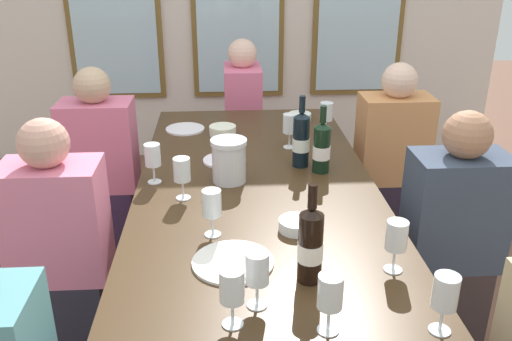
# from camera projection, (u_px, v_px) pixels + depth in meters

# --- Properties ---
(dining_table) EXTENTS (1.02, 2.56, 0.74)m
(dining_table) POSITION_uv_depth(u_px,v_px,m) (260.00, 219.00, 2.20)
(dining_table) COLOR #3E2A17
(dining_table) RESTS_ON ground
(white_plate_0) EXTENTS (0.27, 0.27, 0.01)m
(white_plate_0) POSITION_uv_depth(u_px,v_px,m) (233.00, 262.00, 1.78)
(white_plate_0) COLOR white
(white_plate_0) RESTS_ON dining_table
(white_plate_1) EXTENTS (0.20, 0.20, 0.01)m
(white_plate_1) POSITION_uv_depth(u_px,v_px,m) (225.00, 160.00, 2.59)
(white_plate_1) COLOR white
(white_plate_1) RESTS_ON dining_table
(white_plate_2) EXTENTS (0.21, 0.21, 0.01)m
(white_plate_2) POSITION_uv_depth(u_px,v_px,m) (185.00, 129.00, 3.01)
(white_plate_2) COLOR white
(white_plate_2) RESTS_ON dining_table
(metal_pitcher) EXTENTS (0.16, 0.16, 0.19)m
(metal_pitcher) POSITION_uv_depth(u_px,v_px,m) (229.00, 160.00, 2.35)
(metal_pitcher) COLOR silver
(metal_pitcher) RESTS_ON dining_table
(wine_bottle_0) EXTENTS (0.08, 0.08, 0.31)m
(wine_bottle_0) POSITION_uv_depth(u_px,v_px,m) (322.00, 147.00, 2.44)
(wine_bottle_0) COLOR black
(wine_bottle_0) RESTS_ON dining_table
(wine_bottle_1) EXTENTS (0.08, 0.08, 0.33)m
(wine_bottle_1) POSITION_uv_depth(u_px,v_px,m) (301.00, 139.00, 2.49)
(wine_bottle_1) COLOR black
(wine_bottle_1) RESTS_ON dining_table
(wine_bottle_2) EXTENTS (0.08, 0.08, 0.32)m
(wine_bottle_2) POSITION_uv_depth(u_px,v_px,m) (310.00, 245.00, 1.65)
(wine_bottle_2) COLOR black
(wine_bottle_2) RESTS_ON dining_table
(tasting_bowl_1) EXTENTS (0.14, 0.14, 0.05)m
(tasting_bowl_1) POSITION_uv_depth(u_px,v_px,m) (223.00, 131.00, 2.92)
(tasting_bowl_1) COLOR white
(tasting_bowl_1) RESTS_ON dining_table
(tasting_bowl_2) EXTENTS (0.13, 0.13, 0.04)m
(tasting_bowl_2) POSITION_uv_depth(u_px,v_px,m) (297.00, 225.00, 1.98)
(tasting_bowl_2) COLOR white
(tasting_bowl_2) RESTS_ON dining_table
(tasting_bowl_3) EXTENTS (0.13, 0.13, 0.04)m
(tasting_bowl_3) POSITION_uv_depth(u_px,v_px,m) (300.00, 117.00, 3.16)
(tasting_bowl_3) COLOR white
(tasting_bowl_3) RESTS_ON dining_table
(wine_glass_0) EXTENTS (0.07, 0.07, 0.17)m
(wine_glass_0) POSITION_uv_depth(u_px,v_px,m) (153.00, 157.00, 2.33)
(wine_glass_0) COLOR white
(wine_glass_0) RESTS_ON dining_table
(wine_glass_1) EXTENTS (0.07, 0.07, 0.17)m
(wine_glass_1) POSITION_uv_depth(u_px,v_px,m) (232.00, 289.00, 1.46)
(wine_glass_1) COLOR white
(wine_glass_1) RESTS_ON dining_table
(wine_glass_2) EXTENTS (0.07, 0.07, 0.17)m
(wine_glass_2) POSITION_uv_depth(u_px,v_px,m) (182.00, 172.00, 2.18)
(wine_glass_2) COLOR white
(wine_glass_2) RESTS_ON dining_table
(wine_glass_4) EXTENTS (0.07, 0.07, 0.17)m
(wine_glass_4) POSITION_uv_depth(u_px,v_px,m) (212.00, 204.00, 1.91)
(wine_glass_4) COLOR white
(wine_glass_4) RESTS_ON dining_table
(wine_glass_5) EXTENTS (0.07, 0.07, 0.17)m
(wine_glass_5) POSITION_uv_depth(u_px,v_px,m) (445.00, 295.00, 1.44)
(wine_glass_5) COLOR white
(wine_glass_5) RESTS_ON dining_table
(wine_glass_6) EXTENTS (0.07, 0.07, 0.17)m
(wine_glass_6) POSITION_uv_depth(u_px,v_px,m) (290.00, 124.00, 2.71)
(wine_glass_6) COLOR white
(wine_glass_6) RESTS_ON dining_table
(wine_glass_7) EXTENTS (0.07, 0.07, 0.17)m
(wine_glass_7) POSITION_uv_depth(u_px,v_px,m) (330.00, 295.00, 1.44)
(wine_glass_7) COLOR white
(wine_glass_7) RESTS_ON dining_table
(wine_glass_8) EXTENTS (0.07, 0.07, 0.17)m
(wine_glass_8) POSITION_uv_depth(u_px,v_px,m) (257.00, 271.00, 1.54)
(wine_glass_8) COLOR white
(wine_glass_8) RESTS_ON dining_table
(wine_glass_9) EXTENTS (0.07, 0.07, 0.17)m
(wine_glass_9) POSITION_uv_depth(u_px,v_px,m) (326.00, 113.00, 2.90)
(wine_glass_9) COLOR white
(wine_glass_9) RESTS_ON dining_table
(wine_glass_10) EXTENTS (0.07, 0.07, 0.17)m
(wine_glass_10) POSITION_uv_depth(u_px,v_px,m) (396.00, 238.00, 1.70)
(wine_glass_10) COLOR white
(wine_glass_10) RESTS_ON dining_table
(seated_person_0) EXTENTS (0.38, 0.24, 1.11)m
(seated_person_0) POSITION_uv_depth(u_px,v_px,m) (62.00, 257.00, 2.22)
(seated_person_0) COLOR #282532
(seated_person_0) RESTS_ON ground
(seated_person_1) EXTENTS (0.38, 0.24, 1.11)m
(seated_person_1) POSITION_uv_depth(u_px,v_px,m) (450.00, 245.00, 2.30)
(seated_person_1) COLOR #372C2D
(seated_person_1) RESTS_ON ground
(seated_person_4) EXTENTS (0.38, 0.24, 1.11)m
(seated_person_4) POSITION_uv_depth(u_px,v_px,m) (102.00, 174.00, 2.99)
(seated_person_4) COLOR #362441
(seated_person_4) RESTS_ON ground
(seated_person_5) EXTENTS (0.38, 0.24, 1.11)m
(seated_person_5) POSITION_uv_depth(u_px,v_px,m) (391.00, 166.00, 3.09)
(seated_person_5) COLOR #2E2233
(seated_person_5) RESTS_ON ground
(seated_person_6) EXTENTS (0.24, 0.38, 1.11)m
(seated_person_6) POSITION_uv_depth(u_px,v_px,m) (243.00, 125.00, 3.75)
(seated_person_6) COLOR #342F34
(seated_person_6) RESTS_ON ground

